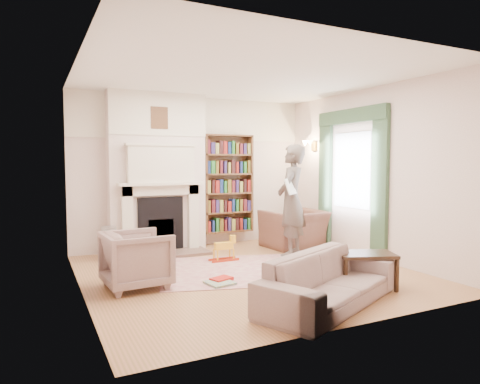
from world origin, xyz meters
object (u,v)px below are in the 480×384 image
bookcase (228,184)px  man_reading (291,200)px  rocking_horse (224,249)px  armchair_reading (294,229)px  paraffin_heater (109,243)px  coffee_table (365,270)px  sofa (329,280)px  armchair_left (137,259)px

bookcase → man_reading: size_ratio=0.98×
rocking_horse → armchair_reading: bearing=16.3°
armchair_reading → paraffin_heater: 3.31m
armchair_reading → bookcase: bearing=-46.0°
armchair_reading → coffee_table: 2.68m
bookcase → man_reading: bookcase is taller
armchair_reading → rocking_horse: armchair_reading is taller
man_reading → armchair_reading: bearing=-167.2°
bookcase → man_reading: 1.55m
paraffin_heater → rocking_horse: size_ratio=1.18×
sofa → rocking_horse: bearing=70.4°
coffee_table → paraffin_heater: paraffin_heater is taller
sofa → man_reading: man_reading is taller
sofa → bookcase: bearing=58.5°
paraffin_heater → bookcase: bearing=10.8°
rocking_horse → coffee_table: bearing=-64.4°
paraffin_heater → rocking_horse: (1.64, -0.89, -0.07)m
coffee_table → paraffin_heater: size_ratio=1.27×
bookcase → rocking_horse: size_ratio=3.96×
armchair_left → coffee_table: size_ratio=1.13×
man_reading → rocking_horse: (-1.20, 0.11, -0.74)m
bookcase → coffee_table: bookcase is taller
armchair_reading → sofa: (-1.45, -2.92, -0.06)m
paraffin_heater → man_reading: bearing=-19.4°
sofa → coffee_table: 0.88m
man_reading → rocking_horse: 1.41m
armchair_reading → man_reading: 0.96m
armchair_left → paraffin_heater: size_ratio=1.44×
armchair_left → sofa: 2.40m
armchair_reading → coffee_table: size_ratio=1.50×
armchair_reading → sofa: size_ratio=0.54×
man_reading → paraffin_heater: 3.08m
armchair_reading → armchair_left: (-3.22, -1.31, 0.02)m
coffee_table → sofa: bearing=-136.5°
paraffin_heater → sofa: bearing=-61.0°
coffee_table → paraffin_heater: bearing=153.6°
bookcase → sofa: bookcase is taller
armchair_left → coffee_table: 2.90m
bookcase → rocking_horse: (-0.67, -1.33, -0.97)m
armchair_left → armchair_reading: bearing=-71.8°
sofa → paraffin_heater: size_ratio=3.57×
bookcase → sofa: 3.90m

